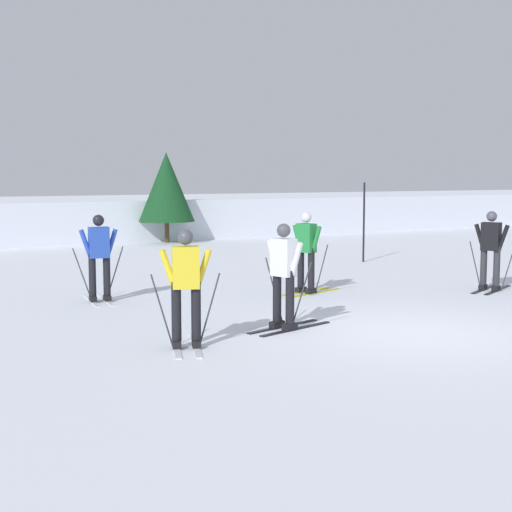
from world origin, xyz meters
The scene contains 9 objects.
ground_plane centered at (0.00, 0.00, 0.00)m, with size 120.00×120.00×0.00m, color silver.
far_snow_ridge centered at (0.00, 21.18, 0.76)m, with size 80.00×8.23×1.53m, color silver.
skier_blue centered at (-3.40, 5.27, 0.92)m, with size 1.00×1.63×1.71m.
skier_black centered at (4.34, 2.55, 0.92)m, with size 1.60×1.03×1.71m.
skier_green centered at (0.70, 4.17, 0.92)m, with size 1.64×0.96×1.71m.
skier_yellow centered at (-3.54, 0.81, 0.92)m, with size 0.95×1.63×1.71m.
skier_white centered at (-1.64, 1.24, 0.92)m, with size 1.64×0.97×1.71m.
trail_marker_pole centered at (5.28, 8.20, 1.13)m, with size 0.05×0.05×2.26m, color black.
conifer_far_right centered at (2.75, 16.63, 2.04)m, with size 2.04×2.04×3.29m.
Camera 1 is at (-7.84, -8.88, 2.47)m, focal length 52.69 mm.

